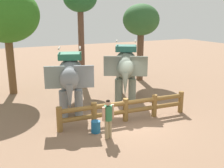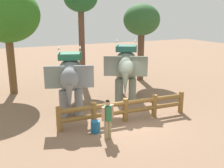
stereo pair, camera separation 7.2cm
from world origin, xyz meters
The scene contains 9 objects.
ground_plane centered at (0.00, 0.00, 0.00)m, with size 60.00×60.00×0.00m, color #85654D.
log_fence centered at (0.00, 0.02, 0.60)m, with size 6.15×0.69×1.05m.
elephant_near_left centered at (-1.79, 2.22, 1.77)m, with size 2.62×3.76×3.15m.
elephant_center centered at (1.56, 2.83, 1.84)m, with size 3.12×3.81×3.28m.
tourist_woman_in_black centered at (-1.45, -1.21, 0.91)m, with size 0.54×0.37×1.58m.
tree_far_left centered at (-3.97, 6.82, 4.59)m, with size 3.73×3.73×6.22m.
tree_back_center centered at (0.68, 7.39, 5.45)m, with size 2.22×2.22×6.65m.
tree_far_right centered at (4.70, 6.32, 4.15)m, with size 2.53×2.53×5.35m.
feed_bucket centered at (-1.67, -0.49, 0.24)m, with size 0.38×0.38×0.49m.
Camera 2 is at (-5.50, -9.83, 4.70)m, focal length 42.98 mm.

